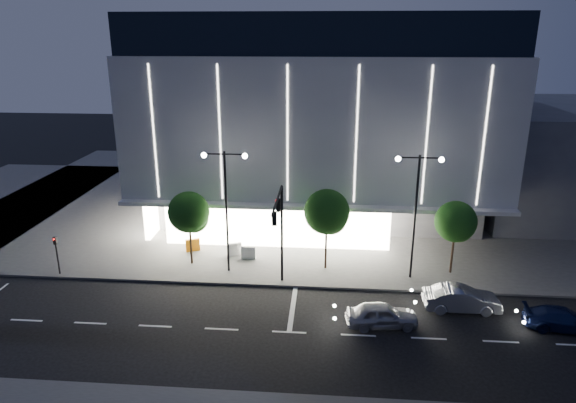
# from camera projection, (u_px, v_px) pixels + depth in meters

# --- Properties ---
(ground) EXTENTS (160.00, 160.00, 0.00)m
(ground) POSITION_uv_depth(u_px,v_px,m) (259.00, 317.00, 31.44)
(ground) COLOR black
(ground) RESTS_ON ground
(sidewalk_museum) EXTENTS (70.00, 40.00, 0.15)m
(sidewalk_museum) POSITION_uv_depth(u_px,v_px,m) (337.00, 198.00, 53.75)
(sidewalk_museum) COLOR #474747
(sidewalk_museum) RESTS_ON ground
(museum) EXTENTS (30.00, 25.80, 18.00)m
(museum) POSITION_uv_depth(u_px,v_px,m) (319.00, 113.00, 49.43)
(museum) COLOR #4C4C51
(museum) RESTS_ON ground
(annex_building) EXTENTS (16.00, 20.00, 10.00)m
(annex_building) POSITION_uv_depth(u_px,v_px,m) (552.00, 156.00, 50.59)
(annex_building) COLOR #4C4C51
(annex_building) RESTS_ON ground
(traffic_mast) EXTENTS (0.33, 5.89, 7.07)m
(traffic_mast) POSITION_uv_depth(u_px,v_px,m) (280.00, 222.00, 32.95)
(traffic_mast) COLOR black
(traffic_mast) RESTS_ON ground
(street_lamp_west) EXTENTS (3.16, 0.36, 9.00)m
(street_lamp_west) POSITION_uv_depth(u_px,v_px,m) (226.00, 194.00, 35.49)
(street_lamp_west) COLOR black
(street_lamp_west) RESTS_ON ground
(street_lamp_east) EXTENTS (3.16, 0.36, 9.00)m
(street_lamp_east) POSITION_uv_depth(u_px,v_px,m) (416.00, 199.00, 34.49)
(street_lamp_east) COLOR black
(street_lamp_east) RESTS_ON ground
(ped_signal_far) EXTENTS (0.22, 0.24, 3.00)m
(ped_signal_far) POSITION_uv_depth(u_px,v_px,m) (57.00, 251.00, 36.26)
(ped_signal_far) COLOR black
(ped_signal_far) RESTS_ON ground
(tree_left) EXTENTS (3.02, 3.02, 5.72)m
(tree_left) POSITION_uv_depth(u_px,v_px,m) (189.00, 214.00, 37.28)
(tree_left) COLOR black
(tree_left) RESTS_ON ground
(tree_mid) EXTENTS (3.25, 3.25, 6.15)m
(tree_mid) POSITION_uv_depth(u_px,v_px,m) (327.00, 214.00, 36.42)
(tree_mid) COLOR black
(tree_mid) RESTS_ON ground
(tree_right) EXTENTS (2.91, 2.91, 5.51)m
(tree_right) POSITION_uv_depth(u_px,v_px,m) (456.00, 224.00, 35.87)
(tree_right) COLOR black
(tree_right) RESTS_ON ground
(car_lead) EXTENTS (4.43, 2.18, 1.45)m
(car_lead) POSITION_uv_depth(u_px,v_px,m) (382.00, 315.00, 30.31)
(car_lead) COLOR #A1A2A8
(car_lead) RESTS_ON ground
(car_second) EXTENTS (4.74, 1.73, 1.55)m
(car_second) POSITION_uv_depth(u_px,v_px,m) (462.00, 299.00, 32.03)
(car_second) COLOR #B4B5BC
(car_second) RESTS_ON ground
(car_third) EXTENTS (4.57, 2.26, 1.28)m
(car_third) POSITION_uv_depth(u_px,v_px,m) (563.00, 319.00, 30.03)
(car_third) COLOR #131D49
(car_third) RESTS_ON ground
(barrier_a) EXTENTS (1.10, 0.69, 1.00)m
(barrier_a) POSITION_uv_depth(u_px,v_px,m) (193.00, 245.00, 40.48)
(barrier_a) COLOR orange
(barrier_a) RESTS_ON sidewalk_museum
(barrier_b) EXTENTS (1.12, 0.59, 1.00)m
(barrier_b) POSITION_uv_depth(u_px,v_px,m) (234.00, 249.00, 39.70)
(barrier_b) COLOR silver
(barrier_b) RESTS_ON sidewalk_museum
(barrier_d) EXTENTS (1.10, 0.27, 1.00)m
(barrier_d) POSITION_uv_depth(u_px,v_px,m) (248.00, 253.00, 39.10)
(barrier_d) COLOR silver
(barrier_d) RESTS_ON sidewalk_museum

